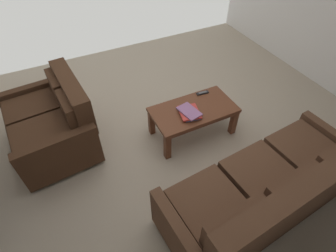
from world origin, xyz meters
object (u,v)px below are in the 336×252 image
tv_remote (203,93)px  sofa_main (269,191)px  book_stack (190,112)px  loveseat_near (54,123)px  coffee_table (193,113)px

tv_remote → sofa_main: bearing=83.2°
sofa_main → book_stack: 1.23m
sofa_main → book_stack: size_ratio=6.61×
loveseat_near → tv_remote: 1.86m
coffee_table → book_stack: book_stack is taller
tv_remote → coffee_table: bearing=39.6°
sofa_main → loveseat_near: size_ratio=1.69×
book_stack → tv_remote: size_ratio=1.92×
coffee_table → tv_remote: size_ratio=6.32×
loveseat_near → book_stack: bearing=157.3°
sofa_main → book_stack: sofa_main is taller
loveseat_near → book_stack: size_ratio=3.92×
tv_remote → loveseat_near: bearing=-10.7°
book_stack → sofa_main: bearing=98.1°
coffee_table → sofa_main: bearing=93.4°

